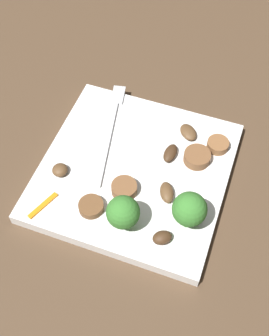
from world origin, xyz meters
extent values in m
plane|color=#4C3826|center=(0.00, 0.00, 0.00)|extent=(1.40, 1.40, 0.00)
cube|color=white|center=(0.00, 0.00, 0.01)|extent=(0.24, 0.24, 0.02)
cube|color=silver|center=(0.03, 0.05, 0.02)|extent=(0.14, 0.04, 0.00)
cube|color=silver|center=(0.11, 0.07, 0.02)|extent=(0.04, 0.02, 0.00)
cylinder|color=#408630|center=(-0.06, -0.09, 0.03)|extent=(0.01, 0.01, 0.02)
sphere|color=#387A2D|center=(-0.06, -0.09, 0.05)|extent=(0.04, 0.04, 0.04)
cylinder|color=#408630|center=(-0.08, -0.02, 0.03)|extent=(0.01, 0.01, 0.02)
sphere|color=#387A2D|center=(-0.08, -0.02, 0.05)|extent=(0.04, 0.04, 0.04)
cylinder|color=brown|center=(0.07, -0.09, 0.02)|extent=(0.04, 0.04, 0.01)
cylinder|color=brown|center=(0.04, -0.07, 0.02)|extent=(0.05, 0.05, 0.01)
cylinder|color=brown|center=(-0.08, 0.03, 0.02)|extent=(0.04, 0.04, 0.01)
cylinder|color=brown|center=(-0.04, 0.00, 0.02)|extent=(0.05, 0.05, 0.01)
ellipsoid|color=brown|center=(0.08, -0.05, 0.02)|extent=(0.04, 0.04, 0.01)
ellipsoid|color=#422B19|center=(-0.09, -0.07, 0.02)|extent=(0.03, 0.03, 0.01)
ellipsoid|color=brown|center=(-0.04, 0.09, 0.02)|extent=(0.03, 0.02, 0.01)
ellipsoid|color=brown|center=(-0.03, -0.05, 0.02)|extent=(0.03, 0.03, 0.01)
ellipsoid|color=#422B19|center=(0.04, -0.04, 0.02)|extent=(0.03, 0.02, 0.01)
cube|color=orange|center=(-0.09, 0.09, 0.02)|extent=(0.04, 0.02, 0.00)
camera|label=1|loc=(-0.31, -0.11, 0.50)|focal=47.12mm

